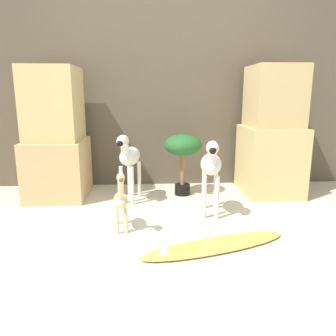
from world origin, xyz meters
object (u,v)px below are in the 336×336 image
object	(u,v)px
zebra_right	(211,165)
potted_palm_front	(183,149)
giraffe_figurine	(121,199)
surfboard	(215,245)
zebra_left	(129,157)

from	to	relation	value
zebra_right	potted_palm_front	xyz separation A→B (m)	(-0.19, 0.63, 0.04)
zebra_right	potted_palm_front	world-z (taller)	zebra_right
giraffe_figurine	surfboard	distance (m)	0.81
zebra_right	zebra_left	xyz separation A→B (m)	(-0.74, 0.43, 0.00)
zebra_right	surfboard	size ratio (longest dim) A/B	0.61
zebra_right	potted_palm_front	bearing A→B (deg)	106.62
giraffe_figurine	zebra_right	bearing A→B (deg)	21.31
potted_palm_front	surfboard	size ratio (longest dim) A/B	0.57
surfboard	zebra_left	bearing A→B (deg)	121.55
zebra_right	surfboard	bearing A→B (deg)	-97.30
zebra_right	potted_palm_front	distance (m)	0.65
zebra_left	surfboard	size ratio (longest dim) A/B	0.61
zebra_right	giraffe_figurine	bearing A→B (deg)	-158.69
giraffe_figurine	potted_palm_front	xyz separation A→B (m)	(0.58, 0.93, 0.24)
zebra_right	zebra_left	size ratio (longest dim) A/B	1.00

